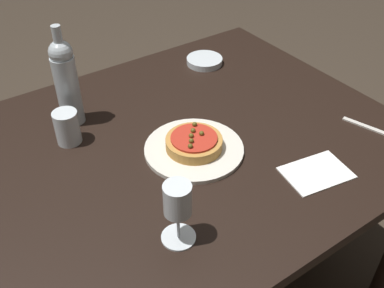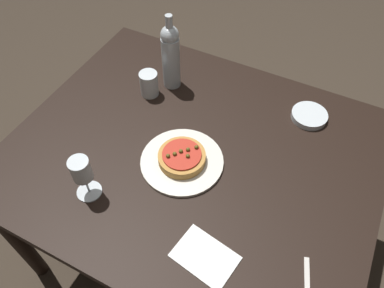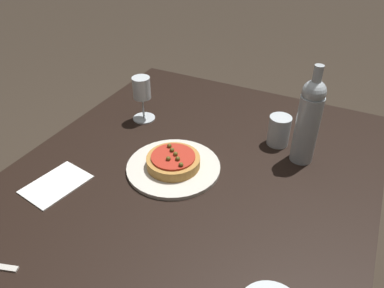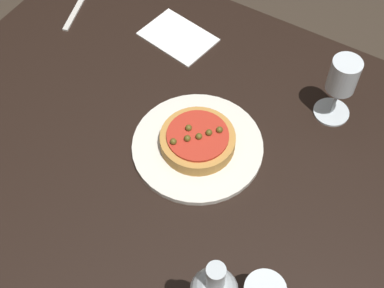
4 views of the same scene
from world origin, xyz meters
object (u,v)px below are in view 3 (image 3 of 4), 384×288
(dinner_plate, at_px, (173,167))
(wine_bottle, at_px, (308,120))
(dining_table, at_px, (189,197))
(wine_glass, at_px, (142,91))
(pizza, at_px, (173,161))
(water_cup, at_px, (279,131))

(dinner_plate, distance_m, wine_bottle, 0.42)
(dining_table, relative_size, wine_glass, 7.70)
(pizza, bearing_deg, wine_glass, -131.38)
(dinner_plate, xyz_separation_m, water_cup, (-0.27, 0.24, 0.04))
(wine_glass, bearing_deg, dinner_plate, 48.62)
(pizza, relative_size, wine_glass, 0.98)
(dining_table, relative_size, wine_bottle, 4.04)
(pizza, xyz_separation_m, wine_glass, (-0.21, -0.24, 0.08))
(wine_bottle, bearing_deg, wine_glass, -88.90)
(pizza, distance_m, wine_bottle, 0.41)
(pizza, bearing_deg, dining_table, 78.64)
(wine_bottle, distance_m, water_cup, 0.14)
(pizza, bearing_deg, dinner_plate, -116.36)
(dinner_plate, distance_m, water_cup, 0.36)
(pizza, bearing_deg, water_cup, 138.25)
(dinner_plate, xyz_separation_m, wine_glass, (-0.21, -0.24, 0.11))
(wine_bottle, bearing_deg, water_cup, -119.81)
(dinner_plate, bearing_deg, wine_glass, -131.38)
(dining_table, relative_size, water_cup, 12.55)
(pizza, relative_size, wine_bottle, 0.51)
(wine_glass, distance_m, wine_bottle, 0.57)
(dining_table, bearing_deg, wine_glass, -126.69)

